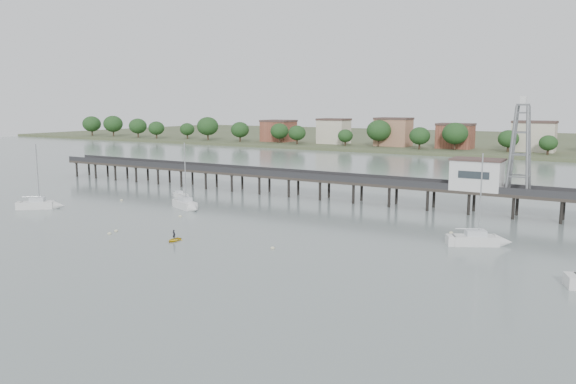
{
  "coord_description": "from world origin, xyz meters",
  "views": [
    {
      "loc": [
        45.37,
        -35.9,
        18.33
      ],
      "look_at": [
        -1.01,
        42.0,
        4.0
      ],
      "focal_mm": 35.0,
      "sensor_mm": 36.0,
      "label": 1
    }
  ],
  "objects_px": {
    "sailboat_c": "(484,241)",
    "sailboat_b": "(188,206)",
    "lattice_tower": "(520,149)",
    "pier": "(341,181)",
    "white_tender": "(181,195)",
    "sailboat_a": "(44,205)",
    "yellow_dinghy": "(174,241)"
  },
  "relations": [
    {
      "from": "lattice_tower",
      "to": "sailboat_c",
      "type": "relative_size",
      "value": 1.22
    },
    {
      "from": "pier",
      "to": "white_tender",
      "type": "xyz_separation_m",
      "value": [
        -28.67,
        -12.96,
        -3.37
      ]
    },
    {
      "from": "lattice_tower",
      "to": "yellow_dinghy",
      "type": "xyz_separation_m",
      "value": [
        -37.02,
        -40.47,
        -11.1
      ]
    },
    {
      "from": "white_tender",
      "to": "sailboat_a",
      "type": "bearing_deg",
      "value": -100.04
    },
    {
      "from": "sailboat_c",
      "to": "sailboat_b",
      "type": "xyz_separation_m",
      "value": [
        -49.98,
        -0.43,
        0.0
      ]
    },
    {
      "from": "sailboat_b",
      "to": "yellow_dinghy",
      "type": "bearing_deg",
      "value": -29.88
    },
    {
      "from": "sailboat_c",
      "to": "sailboat_b",
      "type": "height_order",
      "value": "sailboat_c"
    },
    {
      "from": "lattice_tower",
      "to": "sailboat_a",
      "type": "relative_size",
      "value": 1.29
    },
    {
      "from": "pier",
      "to": "sailboat_c",
      "type": "relative_size",
      "value": 11.81
    },
    {
      "from": "pier",
      "to": "lattice_tower",
      "type": "bearing_deg",
      "value": 0.0
    },
    {
      "from": "pier",
      "to": "yellow_dinghy",
      "type": "height_order",
      "value": "pier"
    },
    {
      "from": "yellow_dinghy",
      "to": "pier",
      "type": "bearing_deg",
      "value": 77.74
    },
    {
      "from": "lattice_tower",
      "to": "white_tender",
      "type": "xyz_separation_m",
      "value": [
        -60.17,
        -12.96,
        -10.67
      ]
    },
    {
      "from": "pier",
      "to": "sailboat_b",
      "type": "relative_size",
      "value": 12.27
    },
    {
      "from": "sailboat_b",
      "to": "yellow_dinghy",
      "type": "distance_m",
      "value": 22.92
    },
    {
      "from": "sailboat_c",
      "to": "white_tender",
      "type": "xyz_separation_m",
      "value": [
        -59.61,
        8.58,
        -0.22
      ]
    },
    {
      "from": "sailboat_c",
      "to": "sailboat_b",
      "type": "relative_size",
      "value": 1.04
    },
    {
      "from": "sailboat_c",
      "to": "sailboat_a",
      "type": "bearing_deg",
      "value": 162.11
    },
    {
      "from": "lattice_tower",
      "to": "sailboat_c",
      "type": "xyz_separation_m",
      "value": [
        -0.56,
        -21.54,
        -10.46
      ]
    },
    {
      "from": "pier",
      "to": "sailboat_c",
      "type": "height_order",
      "value": "sailboat_c"
    },
    {
      "from": "pier",
      "to": "sailboat_c",
      "type": "distance_m",
      "value": 37.83
    },
    {
      "from": "lattice_tower",
      "to": "pier",
      "type": "bearing_deg",
      "value": -180.0
    },
    {
      "from": "sailboat_c",
      "to": "yellow_dinghy",
      "type": "relative_size",
      "value": 5.32
    },
    {
      "from": "white_tender",
      "to": "sailboat_b",
      "type": "bearing_deg",
      "value": -22.51
    },
    {
      "from": "lattice_tower",
      "to": "sailboat_c",
      "type": "height_order",
      "value": "lattice_tower"
    },
    {
      "from": "white_tender",
      "to": "sailboat_c",
      "type": "bearing_deg",
      "value": 12.41
    },
    {
      "from": "sailboat_c",
      "to": "pier",
      "type": "bearing_deg",
      "value": 117.17
    },
    {
      "from": "sailboat_a",
      "to": "yellow_dinghy",
      "type": "xyz_separation_m",
      "value": [
        35.85,
        -6.07,
        -0.65
      ]
    },
    {
      "from": "sailboat_c",
      "to": "yellow_dinghy",
      "type": "distance_m",
      "value": 41.08
    },
    {
      "from": "white_tender",
      "to": "yellow_dinghy",
      "type": "relative_size",
      "value": 1.61
    },
    {
      "from": "yellow_dinghy",
      "to": "sailboat_c",
      "type": "bearing_deg",
      "value": 22.94
    },
    {
      "from": "lattice_tower",
      "to": "yellow_dinghy",
      "type": "relative_size",
      "value": 6.49
    }
  ]
}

